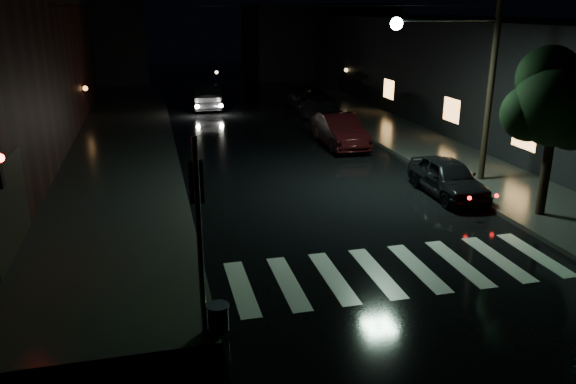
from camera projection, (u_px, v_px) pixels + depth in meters
ground at (293, 292)px, 13.77m from camera, size 120.00×120.00×0.00m
sidewalk_left at (111, 159)px, 25.52m from camera, size 6.00×44.00×0.15m
sidewalk_right at (414, 141)px, 28.92m from camera, size 4.00×44.00×0.15m
building_right at (496, 72)px, 33.27m from camera, size 10.00×40.00×6.00m
building_far_left at (68, 37)px, 51.74m from camera, size 14.00×10.00×8.00m
building_far_right at (317, 39)px, 57.33m from camera, size 14.00×10.00×7.00m
crosswalk at (397, 270)px, 14.91m from camera, size 9.00×3.00×0.01m
signal_pole_corner at (209, 270)px, 11.45m from camera, size 0.68×0.61×4.20m
street_tree at (554, 105)px, 17.58m from camera, size 3.10×2.90×5.40m
utility_pole at (477, 65)px, 20.78m from camera, size 4.92×0.44×8.00m
parked_car_a at (448, 177)px, 20.64m from camera, size 1.72×4.13×1.40m
parked_car_b at (340, 131)px, 27.91m from camera, size 1.79×4.90×1.60m
parked_car_c at (323, 111)px, 34.06m from camera, size 2.33×4.64×1.29m
parked_car_d at (310, 97)px, 38.46m from camera, size 2.51×5.43×1.51m
oncoming_car at (205, 97)px, 38.26m from camera, size 1.81×5.00×1.64m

